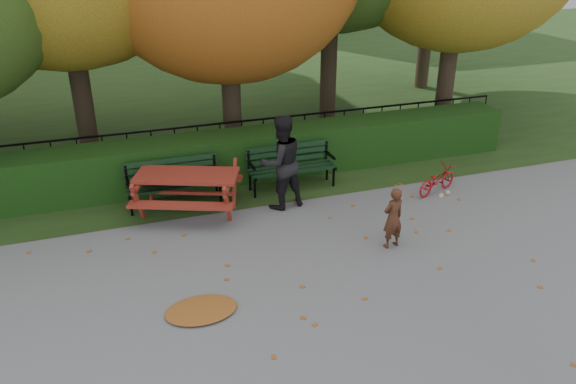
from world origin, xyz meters
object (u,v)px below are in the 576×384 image
object	(u,v)px
bench_left	(173,179)
adult	(281,162)
bench_right	(291,163)
bicycle	(437,180)
picnic_table	(187,183)
child	(393,218)

from	to	relation	value
bench_left	adult	bearing A→B (deg)	-22.54
bench_right	bicycle	world-z (taller)	bench_right
bench_right	bicycle	size ratio (longest dim) A/B	1.68
bench_right	adult	bearing A→B (deg)	-120.40
picnic_table	child	world-z (taller)	child
bench_left	bicycle	bearing A→B (deg)	-13.63
adult	bicycle	distance (m)	3.27
bench_left	picnic_table	bearing A→B (deg)	-68.70
bench_right	child	xyz separation A→B (m)	(0.81, -2.85, 0.02)
adult	bench_left	bearing A→B (deg)	-33.86
bench_right	child	world-z (taller)	child
picnic_table	bench_right	bearing A→B (deg)	34.80
picnic_table	adult	xyz separation A→B (m)	(1.73, -0.30, 0.29)
picnic_table	bicycle	distance (m)	4.98
bench_left	child	bearing A→B (deg)	-41.66
picnic_table	bicycle	bearing A→B (deg)	13.45
bench_left	bench_right	size ratio (longest dim) A/B	1.00
bench_right	child	bearing A→B (deg)	-74.23
picnic_table	bench_left	bearing A→B (deg)	133.29
bench_right	child	distance (m)	2.96
picnic_table	child	bearing A→B (deg)	-16.00
picnic_table	child	xyz separation A→B (m)	(3.01, -2.35, -0.08)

